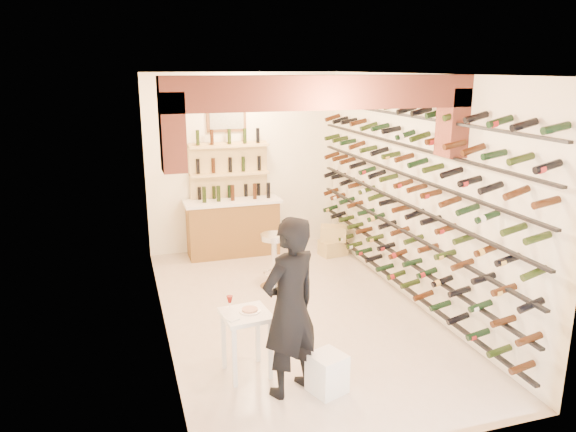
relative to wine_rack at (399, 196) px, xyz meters
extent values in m
plane|color=beige|center=(-1.53, 0.00, -1.55)|extent=(6.00, 6.00, 0.00)
cube|color=white|center=(-1.53, 3.00, 0.05)|extent=(3.50, 0.02, 3.20)
cube|color=white|center=(-1.53, -3.00, 0.05)|extent=(3.50, 0.02, 3.20)
cube|color=white|center=(-3.28, 0.00, 0.05)|extent=(0.02, 6.00, 3.20)
cube|color=white|center=(0.22, 0.00, 0.05)|extent=(0.02, 6.00, 3.20)
cube|color=#9E5438|center=(-1.53, 0.00, 1.65)|extent=(3.50, 6.00, 0.02)
cube|color=#964734|center=(-1.53, -1.00, 1.47)|extent=(3.50, 0.35, 0.36)
cube|color=#964734|center=(-3.16, -1.00, 1.10)|extent=(0.24, 0.35, 0.80)
cube|color=#964734|center=(0.10, -1.00, 1.10)|extent=(0.24, 0.35, 0.80)
cube|color=black|center=(0.06, 0.00, -1.30)|extent=(0.06, 5.70, 0.03)
cube|color=black|center=(0.06, 0.00, -0.90)|extent=(0.06, 5.70, 0.03)
cube|color=black|center=(0.06, 0.00, -0.50)|extent=(0.06, 5.70, 0.03)
cube|color=black|center=(0.06, 0.00, -0.10)|extent=(0.06, 5.70, 0.03)
cube|color=black|center=(0.06, 0.00, 0.30)|extent=(0.06, 5.70, 0.03)
cube|color=black|center=(0.06, 0.00, 0.70)|extent=(0.06, 5.70, 0.03)
cube|color=black|center=(0.06, 0.00, 1.10)|extent=(0.06, 5.70, 0.03)
cube|color=brown|center=(-1.83, 2.65, -1.07)|extent=(1.60, 0.55, 0.96)
cube|color=white|center=(-1.83, 2.65, -0.56)|extent=(1.70, 0.62, 0.05)
cube|color=#D7BA78|center=(-1.83, 2.92, -0.55)|extent=(1.40, 0.10, 2.00)
cube|color=#D7BA78|center=(-1.83, 2.82, -1.10)|extent=(1.40, 0.28, 0.04)
cube|color=#D7BA78|center=(-1.83, 2.82, -0.60)|extent=(1.40, 0.28, 0.04)
cube|color=#D7BA78|center=(-1.83, 2.82, -0.10)|extent=(1.40, 0.28, 0.04)
cube|color=#D7BA78|center=(-1.83, 2.82, 0.40)|extent=(1.40, 0.28, 0.04)
cube|color=brown|center=(-1.83, 2.97, 0.90)|extent=(0.70, 0.04, 0.55)
cube|color=#99998C|center=(-1.83, 2.94, 0.90)|extent=(0.60, 0.01, 0.45)
cube|color=white|center=(-2.52, -1.35, -0.85)|extent=(0.55, 0.55, 0.05)
cube|color=white|center=(-2.70, -1.57, -1.21)|extent=(0.05, 0.05, 0.68)
cube|color=white|center=(-2.30, -1.53, -1.21)|extent=(0.05, 0.05, 0.68)
cube|color=white|center=(-2.74, -1.16, -1.21)|extent=(0.05, 0.05, 0.68)
cube|color=white|center=(-2.34, -1.13, -1.21)|extent=(0.05, 0.05, 0.68)
cylinder|color=white|center=(-2.47, -1.33, -0.81)|extent=(0.23, 0.23, 0.01)
cylinder|color=#BF7266|center=(-2.47, -1.33, -0.80)|extent=(0.17, 0.17, 0.02)
cube|color=white|center=(-2.69, -1.46, -0.81)|extent=(0.15, 0.15, 0.01)
cylinder|color=white|center=(-2.67, -1.20, -0.82)|extent=(0.07, 0.07, 0.00)
cylinder|color=white|center=(-2.67, -1.20, -0.77)|extent=(0.01, 0.01, 0.09)
cone|color=#5F0C08|center=(-2.67, -1.20, -0.71)|extent=(0.07, 0.07, 0.08)
cube|color=white|center=(-1.80, -1.94, -1.34)|extent=(0.43, 0.43, 0.42)
imported|color=black|center=(-2.17, -1.82, -0.60)|extent=(0.82, 0.71, 1.90)
cylinder|color=silver|center=(-1.56, 0.91, -1.53)|extent=(0.44, 0.44, 0.03)
cylinder|color=silver|center=(-1.56, 0.91, -1.14)|extent=(0.09, 0.09, 0.78)
cylinder|color=silver|center=(-1.56, 0.91, -0.73)|extent=(0.42, 0.42, 0.08)
torus|color=silver|center=(-1.56, 0.91, -1.30)|extent=(0.34, 0.34, 0.03)
cube|color=tan|center=(-0.13, 2.07, -1.41)|extent=(0.51, 0.39, 0.28)
cube|color=tan|center=(-0.13, 2.07, -1.14)|extent=(0.54, 0.46, 0.27)
camera|label=1|loc=(-3.71, -6.66, 1.74)|focal=34.28mm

